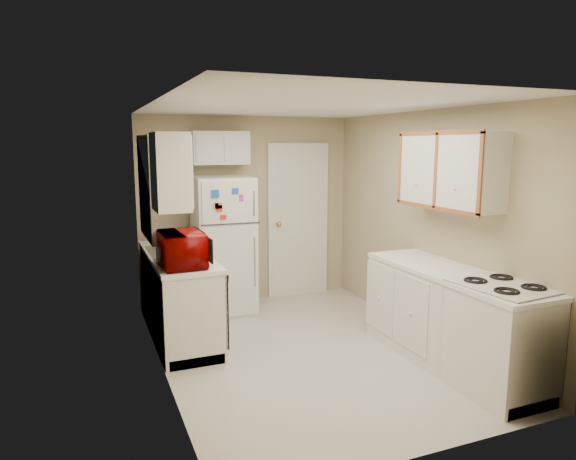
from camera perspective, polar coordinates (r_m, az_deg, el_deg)
name	(u,v)px	position (r m, az deg, el deg)	size (l,w,h in m)	color
floor	(307,350)	(5.29, 2.09, -13.23)	(3.80, 3.80, 0.00)	beige
ceiling	(308,105)	(4.89, 2.27, 13.67)	(3.80, 3.80, 0.00)	white
wall_left	(160,243)	(4.57, -14.06, -1.43)	(3.80, 3.80, 0.00)	tan
wall_right	(427,224)	(5.67, 15.20, 0.60)	(3.80, 3.80, 0.00)	tan
wall_back	(248,210)	(6.71, -4.50, 2.25)	(2.80, 2.80, 0.00)	tan
wall_front	(432,281)	(3.35, 15.69, -5.45)	(2.80, 2.80, 0.00)	tan
left_counter	(179,295)	(5.65, -12.03, -7.09)	(0.60, 1.80, 0.90)	silver
dishwasher	(219,304)	(5.14, -7.63, -8.19)	(0.03, 0.58, 0.72)	black
sink	(175,255)	(5.70, -12.44, -2.72)	(0.54, 0.74, 0.16)	gray
microwave	(182,250)	(4.97, -11.71, -2.23)	(0.32, 0.58, 0.39)	#7A0100
soap_bottle	(163,235)	(6.14, -13.74, -0.55)	(0.08, 0.08, 0.18)	white
window_blinds	(147,187)	(5.55, -15.37, 4.58)	(0.10, 0.98, 1.08)	silver
upper_cabinet_left	(170,172)	(4.73, -12.93, 6.31)	(0.30, 0.45, 0.70)	silver
refrigerator	(224,245)	(6.27, -7.18, -1.71)	(0.69, 0.67, 1.67)	silver
cabinet_over_fridge	(219,148)	(6.40, -7.64, 9.03)	(0.70, 0.30, 0.40)	silver
interior_door	(298,221)	(6.94, 1.13, 1.02)	(0.86, 0.06, 2.08)	silver
right_counter	(451,319)	(5.05, 17.62, -9.36)	(0.60, 2.00, 0.90)	silver
stove	(500,338)	(4.69, 22.50, -10.99)	(0.61, 0.76, 0.92)	silver
upper_cabinet_right	(450,170)	(5.12, 17.54, 6.34)	(0.30, 1.20, 0.70)	silver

